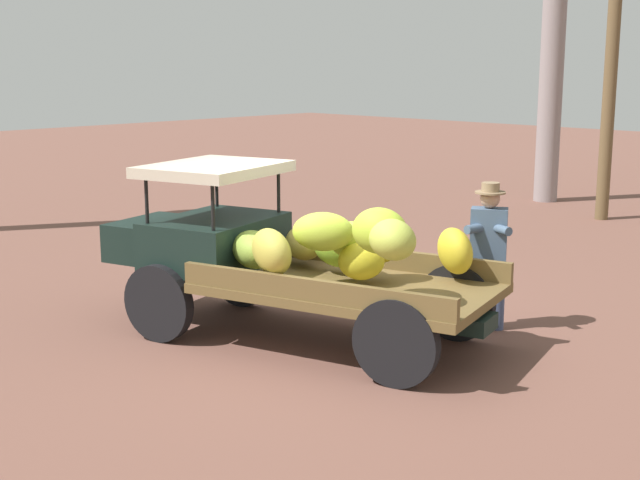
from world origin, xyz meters
name	(u,v)px	position (x,y,z in m)	size (l,w,h in m)	color
ground_plane	(327,336)	(0.00, 0.00, 0.00)	(60.00, 60.00, 0.00)	brown
truck	(280,255)	(0.35, 0.37, 0.92)	(4.66, 2.66, 1.86)	black
farmer	(488,247)	(-1.11, -1.45, 0.95)	(0.57, 0.55, 1.67)	#49567A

